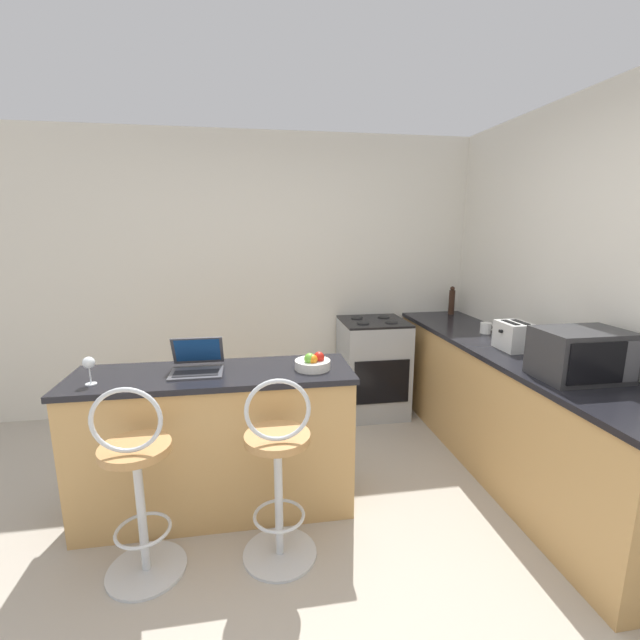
{
  "coord_description": "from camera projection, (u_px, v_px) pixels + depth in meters",
  "views": [
    {
      "loc": [
        -0.2,
        -1.82,
        1.74
      ],
      "look_at": [
        0.36,
        1.57,
        1.0
      ],
      "focal_mm": 24.0,
      "sensor_mm": 36.0,
      "label": 1
    }
  ],
  "objects": [
    {
      "name": "wine_glass_tall",
      "position": [
        89.0,
        364.0,
        2.31
      ],
      "size": [
        0.06,
        0.06,
        0.16
      ],
      "color": "silver",
      "rests_on": "breakfast_bar"
    },
    {
      "name": "counter_right",
      "position": [
        504.0,
        407.0,
        3.15
      ],
      "size": [
        0.61,
        2.78,
        0.9
      ],
      "color": "tan",
      "rests_on": "ground_plane"
    },
    {
      "name": "ground_plane",
      "position": [
        301.0,
        582.0,
        2.15
      ],
      "size": [
        20.0,
        20.0,
        0.0
      ],
      "primitive_type": "plane",
      "color": "#ADA393"
    },
    {
      "name": "bar_stool_far",
      "position": [
        278.0,
        474.0,
        2.21
      ],
      "size": [
        0.4,
        0.4,
        1.04
      ],
      "color": "silver",
      "rests_on": "ground_plane"
    },
    {
      "name": "laptop",
      "position": [
        197.0,
        363.0,
        2.55
      ],
      "size": [
        0.3,
        0.28,
        0.2
      ],
      "color": "#47474C",
      "rests_on": "breakfast_bar"
    },
    {
      "name": "toaster",
      "position": [
        514.0,
        336.0,
        2.99
      ],
      "size": [
        0.21,
        0.24,
        0.2
      ],
      "color": "silver",
      "rests_on": "counter_right"
    },
    {
      "name": "wall_back",
      "position": [
        271.0,
        276.0,
        4.07
      ],
      "size": [
        12.0,
        0.06,
        2.6
      ],
      "color": "silver",
      "rests_on": "ground_plane"
    },
    {
      "name": "bar_stool_near",
      "position": [
        138.0,
        487.0,
        2.1
      ],
      "size": [
        0.4,
        0.4,
        1.04
      ],
      "color": "silver",
      "rests_on": "ground_plane"
    },
    {
      "name": "microwave",
      "position": [
        581.0,
        354.0,
        2.4
      ],
      "size": [
        0.47,
        0.33,
        0.28
      ],
      "color": "#2D2D30",
      "rests_on": "counter_right"
    },
    {
      "name": "pepper_mill",
      "position": [
        452.0,
        301.0,
        4.24
      ],
      "size": [
        0.06,
        0.06,
        0.28
      ],
      "color": "#331E14",
      "rests_on": "counter_right"
    },
    {
      "name": "stove_range",
      "position": [
        373.0,
        367.0,
        4.07
      ],
      "size": [
        0.59,
        0.6,
        0.91
      ],
      "color": "#9EA3A8",
      "rests_on": "ground_plane"
    },
    {
      "name": "mug_white",
      "position": [
        486.0,
        328.0,
        3.48
      ],
      "size": [
        0.1,
        0.08,
        0.09
      ],
      "color": "white",
      "rests_on": "counter_right"
    },
    {
      "name": "breakfast_bar",
      "position": [
        217.0,
        442.0,
        2.63
      ],
      "size": [
        1.66,
        0.53,
        0.9
      ],
      "color": "tan",
      "rests_on": "ground_plane"
    },
    {
      "name": "fruit_bowl",
      "position": [
        313.0,
        363.0,
        2.58
      ],
      "size": [
        0.22,
        0.22,
        0.11
      ],
      "color": "silver",
      "rests_on": "breakfast_bar"
    }
  ]
}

